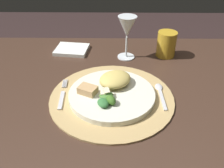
% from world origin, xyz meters
% --- Properties ---
extents(dining_table, '(1.23, 0.80, 0.72)m').
position_xyz_m(dining_table, '(0.00, 0.00, 0.53)').
color(dining_table, '#402A20').
rests_on(dining_table, ground).
extents(placemat, '(0.39, 0.39, 0.01)m').
position_xyz_m(placemat, '(0.02, -0.06, 0.72)').
color(placemat, tan).
rests_on(placemat, dining_table).
extents(dinner_plate, '(0.27, 0.27, 0.02)m').
position_xyz_m(dinner_plate, '(0.02, -0.06, 0.74)').
color(dinner_plate, silver).
rests_on(dinner_plate, placemat).
extents(pasta_serving, '(0.14, 0.14, 0.04)m').
position_xyz_m(pasta_serving, '(0.03, -0.01, 0.76)').
color(pasta_serving, '#D7BC61').
rests_on(pasta_serving, dinner_plate).
extents(salad_greens, '(0.06, 0.09, 0.03)m').
position_xyz_m(salad_greens, '(0.00, -0.11, 0.75)').
color(salad_greens, '#3B6921').
rests_on(salad_greens, dinner_plate).
extents(bread_piece, '(0.07, 0.06, 0.02)m').
position_xyz_m(bread_piece, '(-0.06, -0.06, 0.75)').
color(bread_piece, tan).
rests_on(bread_piece, dinner_plate).
extents(fork, '(0.02, 0.16, 0.00)m').
position_xyz_m(fork, '(-0.14, -0.06, 0.73)').
color(fork, silver).
rests_on(fork, placemat).
extents(spoon, '(0.02, 0.14, 0.01)m').
position_xyz_m(spoon, '(0.17, -0.04, 0.73)').
color(spoon, silver).
rests_on(spoon, placemat).
extents(napkin, '(0.14, 0.13, 0.01)m').
position_xyz_m(napkin, '(-0.16, 0.26, 0.73)').
color(napkin, white).
rests_on(napkin, dining_table).
extents(wine_glass, '(0.07, 0.07, 0.17)m').
position_xyz_m(wine_glass, '(0.07, 0.21, 0.84)').
color(wine_glass, silver).
rests_on(wine_glass, dining_table).
extents(amber_tumbler, '(0.08, 0.08, 0.10)m').
position_xyz_m(amber_tumbler, '(0.23, 0.23, 0.77)').
color(amber_tumbler, gold).
rests_on(amber_tumbler, dining_table).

